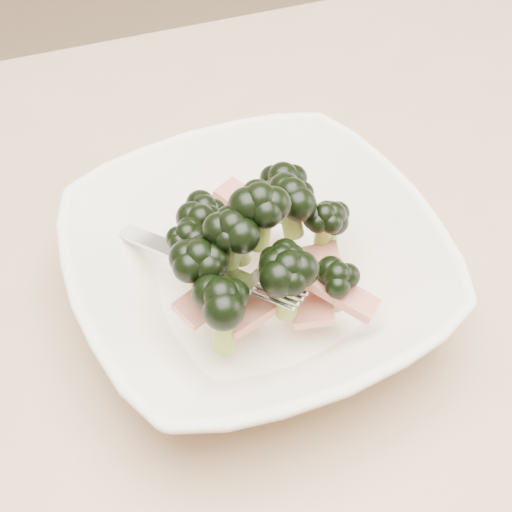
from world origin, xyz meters
name	(u,v)px	position (x,y,z in m)	size (l,w,h in m)	color
dining_table	(262,360)	(0.00, 0.00, 0.65)	(1.20, 0.80, 0.75)	tan
broccoli_dish	(256,266)	(-0.01, 0.00, 0.79)	(0.30, 0.30, 0.13)	#F1E4CC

